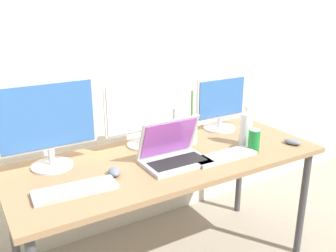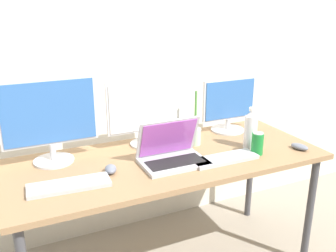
# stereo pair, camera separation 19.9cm
# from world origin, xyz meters

# --- Properties ---
(wall_back) EXTENTS (7.00, 0.08, 2.60)m
(wall_back) POSITION_xyz_m (0.00, 0.59, 1.30)
(wall_back) COLOR silver
(wall_back) RESTS_ON ground
(work_desk) EXTENTS (1.72, 0.71, 0.74)m
(work_desk) POSITION_xyz_m (0.00, 0.00, 0.68)
(work_desk) COLOR #424247
(work_desk) RESTS_ON ground
(monitor_left) EXTENTS (0.49, 0.21, 0.45)m
(monitor_left) POSITION_xyz_m (-0.58, 0.20, 0.98)
(monitor_left) COLOR silver
(monitor_left) RESTS_ON work_desk
(monitor_center) EXTENTS (0.47, 0.20, 0.39)m
(monitor_center) POSITION_xyz_m (-0.04, 0.22, 0.95)
(monitor_center) COLOR silver
(monitor_center) RESTS_ON work_desk
(monitor_right) EXTENTS (0.38, 0.22, 0.35)m
(monitor_right) POSITION_xyz_m (0.54, 0.23, 0.91)
(monitor_right) COLOR silver
(monitor_right) RESTS_ON work_desk
(laptop_silver) EXTENTS (0.34, 0.23, 0.24)m
(laptop_silver) POSITION_xyz_m (-0.01, -0.07, 0.79)
(laptop_silver) COLOR #B7B7BC
(laptop_silver) RESTS_ON work_desk
(keyboard_main) EXTENTS (0.38, 0.15, 0.02)m
(keyboard_main) POSITION_xyz_m (-0.56, -0.13, 0.75)
(keyboard_main) COLOR #B2B2B7
(keyboard_main) RESTS_ON work_desk
(keyboard_aux) EXTENTS (0.37, 0.12, 0.02)m
(keyboard_aux) POSITION_xyz_m (0.26, -0.17, 0.75)
(keyboard_aux) COLOR #B2B2B7
(keyboard_aux) RESTS_ON work_desk
(mouse_by_keyboard) EXTENTS (0.09, 0.12, 0.03)m
(mouse_by_keyboard) POSITION_xyz_m (0.73, -0.22, 0.76)
(mouse_by_keyboard) COLOR slate
(mouse_by_keyboard) RESTS_ON work_desk
(mouse_by_laptop) EXTENTS (0.08, 0.10, 0.04)m
(mouse_by_laptop) POSITION_xyz_m (-0.34, -0.06, 0.76)
(mouse_by_laptop) COLOR slate
(mouse_by_laptop) RESTS_ON work_desk
(water_bottle) EXTENTS (0.07, 0.07, 0.24)m
(water_bottle) POSITION_xyz_m (0.49, -0.07, 0.85)
(water_bottle) COLOR silver
(water_bottle) RESTS_ON work_desk
(soda_can_near_keyboard) EXTENTS (0.07, 0.07, 0.13)m
(soda_can_near_keyboard) POSITION_xyz_m (0.47, -0.17, 0.80)
(soda_can_near_keyboard) COLOR #197F33
(soda_can_near_keyboard) RESTS_ON work_desk
(bamboo_vase) EXTENTS (0.07, 0.07, 0.33)m
(bamboo_vase) POSITION_xyz_m (0.22, 0.10, 0.80)
(bamboo_vase) COLOR #B2D1B7
(bamboo_vase) RESTS_ON work_desk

